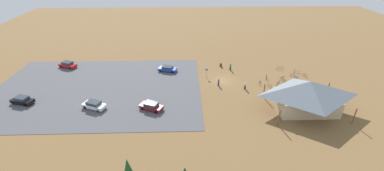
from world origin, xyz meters
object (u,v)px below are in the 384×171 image
bicycle_red_edge_north (280,68)px  bicycle_green_back_row (260,82)px  car_maroon_end_stall (151,106)px  car_red_mid_lot (68,65)px  bicycle_silver_trailside (284,82)px  bicycle_blue_near_porch (296,78)px  bicycle_purple_near_sign (278,83)px  car_black_inner_stall (22,100)px  car_blue_near_entry (168,69)px  lot_sign (206,72)px  bicycle_yellow_lone_east (270,86)px  bicycle_black_mid_cluster (282,78)px  bicycle_silver_yard_front (293,74)px  bicycle_white_edge_south (297,71)px  bicycle_teal_yard_left (305,75)px  visitor_near_lot (219,82)px  visitor_at_bikes (231,66)px  visitor_crossing_yard (245,85)px  bicycle_orange_front_row (266,78)px  car_white_second_row (94,105)px  trash_bin (221,65)px  bike_pavilion (308,94)px  bicycle_red_by_bin (292,85)px

bicycle_red_edge_north → bicycle_green_back_row: 9.96m
car_maroon_end_stall → car_red_mid_lot: bearing=-40.7°
bicycle_silver_trailside → bicycle_blue_near_porch: size_ratio=1.06×
bicycle_purple_near_sign → bicycle_blue_near_porch: size_ratio=0.80×
car_black_inner_stall → car_blue_near_entry: bearing=-153.2°
lot_sign → car_red_mid_lot: bearing=-10.8°
bicycle_silver_trailside → bicycle_purple_near_sign: size_ratio=1.33×
bicycle_yellow_lone_east → bicycle_black_mid_cluster: bearing=-137.1°
lot_sign → bicycle_silver_yard_front: size_ratio=1.49×
bicycle_black_mid_cluster → bicycle_green_back_row: bicycle_black_mid_cluster is taller
bicycle_blue_near_porch → bicycle_white_edge_south: (-1.41, -3.39, 0.00)m
bicycle_red_edge_north → car_blue_near_entry: bearing=0.0°
bicycle_red_edge_north → bicycle_blue_near_porch: 5.65m
bicycle_yellow_lone_east → bicycle_silver_yard_front: bearing=-141.7°
bicycle_green_back_row → car_blue_near_entry: 21.89m
bicycle_teal_yard_left → car_red_mid_lot: 57.42m
visitor_near_lot → bicycle_black_mid_cluster: bearing=-171.0°
car_black_inner_stall → car_red_mid_lot: bearing=-97.4°
bicycle_blue_near_porch → car_maroon_end_stall: (31.74, 11.37, 0.38)m
visitor_at_bikes → bicycle_silver_yard_front: bearing=165.2°
bicycle_white_edge_south → visitor_near_lot: bearing=16.6°
visitor_crossing_yard → car_black_inner_stall: bearing=5.6°
bicycle_orange_front_row → bicycle_teal_yard_left: (-9.22, -0.85, -0.02)m
visitor_crossing_yard → bicycle_red_edge_north: bearing=-138.6°
bicycle_silver_yard_front → car_red_mid_lot: (54.34, -6.50, 0.43)m
car_white_second_row → visitor_near_lot: 25.65m
bicycle_white_edge_south → car_maroon_end_stall: 36.28m
trash_bin → visitor_at_bikes: visitor_at_bikes is taller
bicycle_yellow_lone_east → car_red_mid_lot: car_red_mid_lot is taller
bike_pavilion → bicycle_red_edge_north: bearing=-94.2°
lot_sign → bicycle_red_edge_north: size_ratio=1.18×
bicycle_orange_front_row → car_blue_near_entry: (22.77, -4.93, 0.30)m
bicycle_green_back_row → car_black_inner_stall: bearing=7.7°
bicycle_blue_near_porch → bicycle_silver_yard_front: bearing=-82.5°
lot_sign → visitor_near_lot: 4.79m
bicycle_teal_yard_left → visitor_near_lot: (20.55, 3.59, 0.53)m
bicycle_red_by_bin → visitor_at_bikes: 14.80m
bicycle_silver_trailside → bicycle_yellow_lone_east: bicycle_silver_trailside is taller
lot_sign → car_red_mid_lot: lot_sign is taller
bike_pavilion → trash_bin: size_ratio=14.75×
bike_pavilion → visitor_at_bikes: size_ratio=7.17×
bicycle_silver_yard_front → visitor_at_bikes: 14.51m
bicycle_orange_front_row → bicycle_green_back_row: bicycle_orange_front_row is taller
car_maroon_end_stall → bicycle_silver_trailside: bearing=-161.4°
bike_pavilion → car_white_second_row: bike_pavilion is taller
bicycle_orange_front_row → car_maroon_end_stall: car_maroon_end_stall is taller
bicycle_blue_near_porch → visitor_near_lot: (18.14, 2.43, 0.53)m
bicycle_teal_yard_left → bicycle_red_by_bin: bearing=43.0°
bicycle_teal_yard_left → visitor_at_bikes: (16.66, -4.33, 0.61)m
lot_sign → car_black_inner_stall: bearing=15.7°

